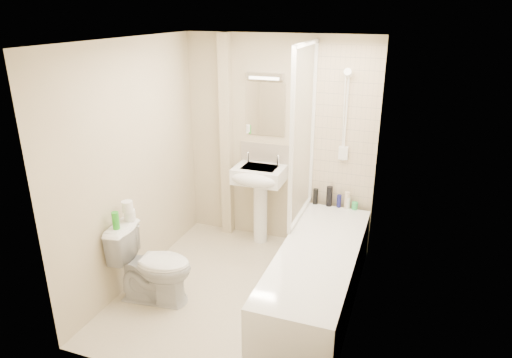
% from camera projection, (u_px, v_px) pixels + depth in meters
% --- Properties ---
extents(floor, '(2.50, 2.50, 0.00)m').
position_uv_depth(floor, '(239.00, 292.00, 4.53)').
color(floor, beige).
rests_on(floor, ground).
extents(wall_back, '(2.20, 0.02, 2.40)m').
position_uv_depth(wall_back, '(278.00, 143.00, 5.20)').
color(wall_back, beige).
rests_on(wall_back, ground).
extents(wall_left, '(0.02, 2.50, 2.40)m').
position_uv_depth(wall_left, '(133.00, 166.00, 4.45)').
color(wall_left, beige).
rests_on(wall_left, ground).
extents(wall_right, '(0.02, 2.50, 2.40)m').
position_uv_depth(wall_right, '(361.00, 195.00, 3.75)').
color(wall_right, beige).
rests_on(wall_right, ground).
extents(ceiling, '(2.20, 2.50, 0.02)m').
position_uv_depth(ceiling, '(235.00, 40.00, 3.68)').
color(ceiling, white).
rests_on(ceiling, wall_back).
extents(tile_back, '(0.70, 0.01, 1.75)m').
position_uv_depth(tile_back, '(345.00, 129.00, 4.87)').
color(tile_back, beige).
rests_on(tile_back, wall_back).
extents(tile_right, '(0.01, 2.10, 1.75)m').
position_uv_depth(tile_right, '(364.00, 165.00, 3.78)').
color(tile_right, beige).
rests_on(tile_right, wall_right).
extents(pipe_boxing, '(0.12, 0.12, 2.40)m').
position_uv_depth(pipe_boxing, '(226.00, 139.00, 5.35)').
color(pipe_boxing, beige).
rests_on(pipe_boxing, ground).
extents(splashback, '(0.60, 0.02, 0.30)m').
position_uv_depth(splashback, '(265.00, 156.00, 5.30)').
color(splashback, beige).
rests_on(splashback, wall_back).
extents(mirror, '(0.46, 0.01, 0.60)m').
position_uv_depth(mirror, '(265.00, 109.00, 5.11)').
color(mirror, white).
rests_on(mirror, wall_back).
extents(strip_light, '(0.42, 0.07, 0.07)m').
position_uv_depth(strip_light, '(265.00, 76.00, 4.96)').
color(strip_light, silver).
rests_on(strip_light, wall_back).
extents(bathtub, '(0.70, 2.10, 0.55)m').
position_uv_depth(bathtub, '(317.00, 275.00, 4.28)').
color(bathtub, white).
rests_on(bathtub, ground).
extents(shower_screen, '(0.04, 0.92, 1.80)m').
position_uv_depth(shower_screen, '(303.00, 134.00, 4.59)').
color(shower_screen, white).
rests_on(shower_screen, bathtub).
extents(shower_fixture, '(0.10, 0.16, 0.99)m').
position_uv_depth(shower_fixture, '(345.00, 119.00, 4.79)').
color(shower_fixture, white).
rests_on(shower_fixture, wall_back).
extents(pedestal_sink, '(0.56, 0.51, 1.09)m').
position_uv_depth(pedestal_sink, '(259.00, 184.00, 5.20)').
color(pedestal_sink, white).
rests_on(pedestal_sink, ground).
extents(bottle_black_a, '(0.06, 0.06, 0.18)m').
position_uv_depth(bottle_black_a, '(316.00, 196.00, 5.17)').
color(bottle_black_a, black).
rests_on(bottle_black_a, bathtub).
extents(bottle_black_b, '(0.07, 0.07, 0.23)m').
position_uv_depth(bottle_black_b, '(329.00, 196.00, 5.11)').
color(bottle_black_b, black).
rests_on(bottle_black_b, bathtub).
extents(bottle_blue, '(0.05, 0.05, 0.14)m').
position_uv_depth(bottle_blue, '(339.00, 201.00, 5.09)').
color(bottle_blue, navy).
rests_on(bottle_blue, bathtub).
extents(bottle_cream, '(0.06, 0.06, 0.19)m').
position_uv_depth(bottle_cream, '(347.00, 200.00, 5.05)').
color(bottle_cream, beige).
rests_on(bottle_cream, bathtub).
extents(bottle_white_b, '(0.06, 0.06, 0.13)m').
position_uv_depth(bottle_white_b, '(347.00, 203.00, 5.06)').
color(bottle_white_b, white).
rests_on(bottle_white_b, bathtub).
extents(bottle_green, '(0.07, 0.07, 0.08)m').
position_uv_depth(bottle_green, '(355.00, 206.00, 5.04)').
color(bottle_green, '#31C05B').
rests_on(bottle_green, bathtub).
extents(toilet, '(0.60, 0.84, 0.76)m').
position_uv_depth(toilet, '(153.00, 264.00, 4.29)').
color(toilet, white).
rests_on(toilet, ground).
extents(toilet_roll_lower, '(0.11, 0.11, 0.10)m').
position_uv_depth(toilet_roll_lower, '(130.00, 215.00, 4.31)').
color(toilet_roll_lower, white).
rests_on(toilet_roll_lower, toilet).
extents(toilet_roll_upper, '(0.10, 0.10, 0.11)m').
position_uv_depth(toilet_roll_upper, '(127.00, 207.00, 4.23)').
color(toilet_roll_upper, white).
rests_on(toilet_roll_upper, toilet_roll_lower).
extents(green_bottle, '(0.06, 0.06, 0.16)m').
position_uv_depth(green_bottle, '(116.00, 221.00, 4.12)').
color(green_bottle, green).
rests_on(green_bottle, toilet).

